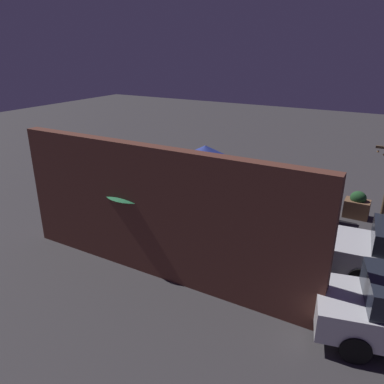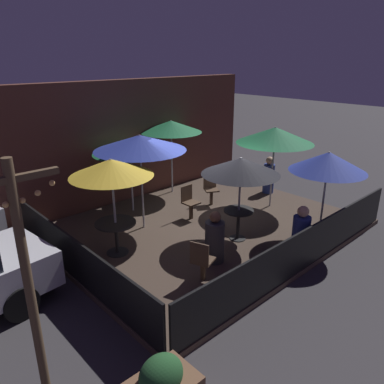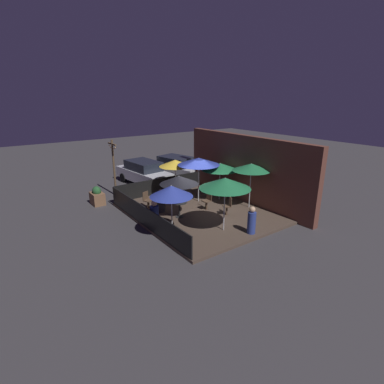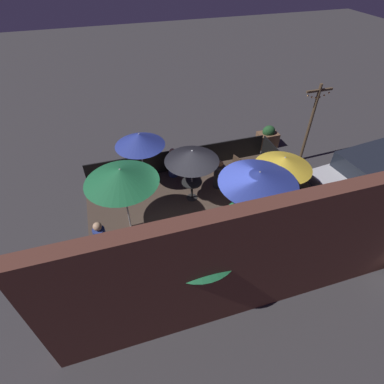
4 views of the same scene
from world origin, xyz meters
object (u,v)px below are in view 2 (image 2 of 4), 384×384
patio_chair_2 (189,201)px  patron_1 (269,176)px  patio_umbrella_3 (275,135)px  light_post (27,275)px  patio_chair_0 (202,260)px  patron_2 (215,240)px  patio_umbrella_6 (130,147)px  patio_umbrella_0 (241,166)px  patio_chair_1 (211,188)px  dining_table_1 (116,229)px  patio_umbrella_2 (140,143)px  dining_table_0 (238,217)px  patio_umbrella_4 (328,162)px  patron_0 (301,235)px  patio_umbrella_5 (171,126)px  patio_umbrella_1 (111,168)px

patio_chair_2 → patron_1: 3.34m
patio_umbrella_3 → light_post: bearing=-166.3°
patio_chair_0 → patron_2: 0.86m
patron_1 → patio_chair_0: bearing=87.6°
patio_umbrella_6 → patron_1: 4.74m
patio_umbrella_0 → patio_chair_1: bearing=60.6°
patio_umbrella_3 → patron_1: (0.93, 0.76, -1.61)m
patio_umbrella_0 → patio_umbrella_6: patio_umbrella_6 is taller
patio_chair_1 → dining_table_1: bearing=-50.5°
patio_chair_1 → light_post: light_post is taller
patio_chair_0 → patio_chair_2: patio_chair_2 is taller
patio_umbrella_0 → patio_umbrella_2: 2.54m
dining_table_0 → patio_umbrella_0: bearing=0.0°
dining_table_0 → patio_chair_0: size_ratio=0.85×
patio_umbrella_2 → patio_umbrella_4: patio_umbrella_2 is taller
patio_umbrella_4 → dining_table_1: 5.13m
dining_table_0 → patio_chair_2: size_ratio=0.83×
patio_chair_1 → patio_umbrella_0: bearing=0.0°
patio_chair_2 → patio_chair_1: bearing=105.6°
patio_chair_0 → patron_0: (2.27, -0.81, 0.07)m
patio_umbrella_5 → patio_umbrella_6: (-1.89, -0.46, -0.27)m
patio_chair_2 → patio_chair_0: bearing=-38.7°
patio_umbrella_4 → patron_0: size_ratio=1.77×
patio_umbrella_0 → patio_umbrella_1: (-2.58, 1.43, 0.17)m
patio_umbrella_1 → dining_table_0: 3.28m
patio_umbrella_0 → patio_umbrella_1: patio_umbrella_1 is taller
patio_umbrella_5 → patio_chair_1: bearing=-84.7°
patio_umbrella_4 → patio_umbrella_1: bearing=145.6°
patio_chair_2 → patron_0: bearing=5.0°
patron_1 → patron_0: bearing=110.0°
patio_chair_1 → patio_chair_0: bearing=-18.6°
patio_chair_1 → patron_0: (-0.88, -3.64, 0.05)m
patio_umbrella_0 → dining_table_0: 1.28m
patio_umbrella_4 → patron_1: 3.69m
dining_table_1 → patio_chair_0: bearing=-74.1°
patio_chair_2 → patio_umbrella_2: bearing=-107.3°
patio_chair_1 → patron_1: patron_1 is taller
patron_1 → patron_2: (-4.50, -1.86, -0.04)m
patio_umbrella_5 → patio_chair_1: size_ratio=2.54×
patio_umbrella_4 → patio_umbrella_5: size_ratio=0.93×
patio_umbrella_0 → patio_umbrella_5: bearing=74.7°
patio_chair_0 → patio_chair_2: 3.15m
patio_umbrella_5 → dining_table_0: (-1.03, -3.75, -1.59)m
dining_table_0 → dining_table_1: dining_table_0 is taller
patio_umbrella_2 → dining_table_1: patio_umbrella_2 is taller
patio_umbrella_2 → patio_chair_1: patio_umbrella_2 is taller
patio_umbrella_3 → patio_chair_0: 4.89m
patio_umbrella_2 → patio_umbrella_4: bearing=-51.2°
patio_umbrella_6 → dining_table_1: (-1.71, -1.86, -1.30)m
patio_umbrella_1 → patio_umbrella_3: bearing=-7.7°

